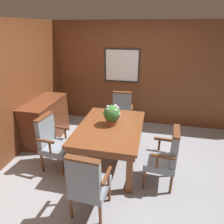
% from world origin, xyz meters
% --- Properties ---
extents(ground_plane, '(14.00, 14.00, 0.00)m').
position_xyz_m(ground_plane, '(0.00, 0.00, 0.00)').
color(ground_plane, '#93969E').
extents(wall_back, '(7.20, 0.08, 2.45)m').
position_xyz_m(wall_back, '(-0.00, 1.92, 1.23)').
color(wall_back, brown).
rests_on(wall_back, ground_plane).
extents(wall_left, '(0.06, 7.20, 2.45)m').
position_xyz_m(wall_left, '(-1.89, 0.00, 1.23)').
color(wall_left, brown).
rests_on(wall_left, ground_plane).
extents(dining_table, '(1.08, 1.51, 0.74)m').
position_xyz_m(dining_table, '(-0.05, 0.09, 0.64)').
color(dining_table, brown).
rests_on(dining_table, ground_plane).
extents(chair_head_far, '(0.53, 0.49, 0.97)m').
position_xyz_m(chair_head_far, '(-0.05, 1.23, 0.51)').
color(chair_head_far, brown).
rests_on(chair_head_far, ground_plane).
extents(chair_left_near, '(0.50, 0.54, 0.97)m').
position_xyz_m(chair_left_near, '(-0.99, -0.23, 0.51)').
color(chair_left_near, brown).
rests_on(chair_left_near, ground_plane).
extents(chair_right_near, '(0.48, 0.53, 0.97)m').
position_xyz_m(chair_right_near, '(0.88, -0.26, 0.51)').
color(chair_right_near, brown).
rests_on(chair_right_near, ground_plane).
extents(chair_head_near, '(0.53, 0.48, 0.97)m').
position_xyz_m(chair_head_near, '(-0.08, -1.05, 0.51)').
color(chair_head_near, brown).
rests_on(chair_head_near, ground_plane).
extents(potted_plant, '(0.32, 0.30, 0.36)m').
position_xyz_m(potted_plant, '(-0.03, 0.16, 0.93)').
color(potted_plant, '#9E5638').
rests_on(potted_plant, dining_table).
extents(sideboard_cabinet, '(0.54, 1.19, 0.89)m').
position_xyz_m(sideboard_cabinet, '(-1.60, 0.62, 0.44)').
color(sideboard_cabinet, brown).
rests_on(sideboard_cabinet, ground_plane).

